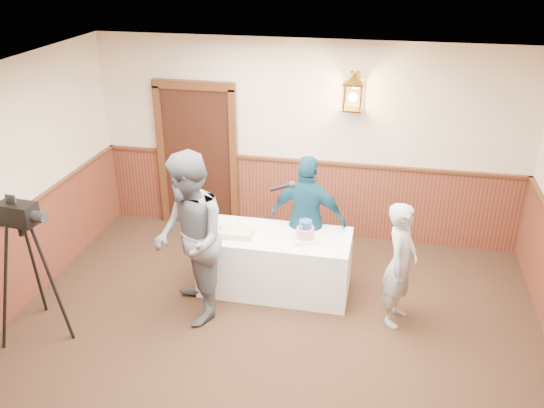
{
  "coord_description": "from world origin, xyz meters",
  "views": [
    {
      "loc": [
        1.08,
        -4.04,
        3.98
      ],
      "look_at": [
        -0.13,
        1.7,
        1.25
      ],
      "focal_mm": 38.0,
      "sensor_mm": 36.0,
      "label": 1
    }
  ],
  "objects_px": {
    "interviewer": "(189,239)",
    "tv_camera_rig": "(31,277)",
    "display_table": "(275,262)",
    "assistant_p": "(308,219)",
    "sheet_cake_yellow": "(238,233)",
    "baker": "(400,265)",
    "sheet_cake_green": "(226,224)",
    "tiered_cake": "(305,233)"
  },
  "relations": [
    {
      "from": "tv_camera_rig",
      "to": "baker",
      "type": "bearing_deg",
      "value": 20.37
    },
    {
      "from": "display_table",
      "to": "tv_camera_rig",
      "type": "xyz_separation_m",
      "value": [
        -2.37,
        -1.39,
        0.33
      ]
    },
    {
      "from": "sheet_cake_green",
      "to": "interviewer",
      "type": "height_order",
      "value": "interviewer"
    },
    {
      "from": "display_table",
      "to": "baker",
      "type": "xyz_separation_m",
      "value": [
        1.46,
        -0.35,
        0.35
      ]
    },
    {
      "from": "tiered_cake",
      "to": "interviewer",
      "type": "relative_size",
      "value": 0.17
    },
    {
      "from": "display_table",
      "to": "baker",
      "type": "bearing_deg",
      "value": -13.52
    },
    {
      "from": "interviewer",
      "to": "assistant_p",
      "type": "distance_m",
      "value": 1.59
    },
    {
      "from": "display_table",
      "to": "sheet_cake_yellow",
      "type": "height_order",
      "value": "sheet_cake_yellow"
    },
    {
      "from": "tiered_cake",
      "to": "tv_camera_rig",
      "type": "distance_m",
      "value": 3.04
    },
    {
      "from": "sheet_cake_yellow",
      "to": "baker",
      "type": "distance_m",
      "value": 1.92
    },
    {
      "from": "sheet_cake_yellow",
      "to": "display_table",
      "type": "bearing_deg",
      "value": 12.75
    },
    {
      "from": "display_table",
      "to": "assistant_p",
      "type": "bearing_deg",
      "value": 47.14
    },
    {
      "from": "assistant_p",
      "to": "sheet_cake_green",
      "type": "bearing_deg",
      "value": 22.37
    },
    {
      "from": "interviewer",
      "to": "baker",
      "type": "distance_m",
      "value": 2.32
    },
    {
      "from": "sheet_cake_green",
      "to": "assistant_p",
      "type": "height_order",
      "value": "assistant_p"
    },
    {
      "from": "baker",
      "to": "interviewer",
      "type": "bearing_deg",
      "value": 114.51
    },
    {
      "from": "interviewer",
      "to": "tv_camera_rig",
      "type": "height_order",
      "value": "interviewer"
    },
    {
      "from": "baker",
      "to": "sheet_cake_yellow",
      "type": "bearing_deg",
      "value": 97.4
    },
    {
      "from": "tv_camera_rig",
      "to": "interviewer",
      "type": "bearing_deg",
      "value": 27.95
    },
    {
      "from": "sheet_cake_green",
      "to": "tv_camera_rig",
      "type": "distance_m",
      "value": 2.28
    },
    {
      "from": "display_table",
      "to": "sheet_cake_green",
      "type": "bearing_deg",
      "value": 171.85
    },
    {
      "from": "interviewer",
      "to": "tv_camera_rig",
      "type": "bearing_deg",
      "value": -95.33
    },
    {
      "from": "tiered_cake",
      "to": "sheet_cake_yellow",
      "type": "relative_size",
      "value": 0.89
    },
    {
      "from": "sheet_cake_green",
      "to": "assistant_p",
      "type": "distance_m",
      "value": 1.0
    },
    {
      "from": "assistant_p",
      "to": "display_table",
      "type": "bearing_deg",
      "value": 54.1
    },
    {
      "from": "baker",
      "to": "tv_camera_rig",
      "type": "height_order",
      "value": "tv_camera_rig"
    },
    {
      "from": "baker",
      "to": "assistant_p",
      "type": "bearing_deg",
      "value": 72.95
    },
    {
      "from": "display_table",
      "to": "sheet_cake_green",
      "type": "height_order",
      "value": "sheet_cake_green"
    },
    {
      "from": "tiered_cake",
      "to": "baker",
      "type": "height_order",
      "value": "baker"
    },
    {
      "from": "baker",
      "to": "assistant_p",
      "type": "height_order",
      "value": "assistant_p"
    },
    {
      "from": "display_table",
      "to": "sheet_cake_yellow",
      "type": "relative_size",
      "value": 4.93
    },
    {
      "from": "assistant_p",
      "to": "tv_camera_rig",
      "type": "distance_m",
      "value": 3.21
    },
    {
      "from": "tiered_cake",
      "to": "baker",
      "type": "xyz_separation_m",
      "value": [
        1.1,
        -0.28,
        -0.12
      ]
    },
    {
      "from": "sheet_cake_yellow",
      "to": "assistant_p",
      "type": "distance_m",
      "value": 0.9
    },
    {
      "from": "interviewer",
      "to": "tv_camera_rig",
      "type": "relative_size",
      "value": 1.26
    },
    {
      "from": "display_table",
      "to": "assistant_p",
      "type": "relative_size",
      "value": 1.1
    },
    {
      "from": "interviewer",
      "to": "tv_camera_rig",
      "type": "distance_m",
      "value": 1.71
    },
    {
      "from": "display_table",
      "to": "tiered_cake",
      "type": "height_order",
      "value": "tiered_cake"
    },
    {
      "from": "sheet_cake_green",
      "to": "tv_camera_rig",
      "type": "bearing_deg",
      "value": -139.58
    },
    {
      "from": "interviewer",
      "to": "assistant_p",
      "type": "bearing_deg",
      "value": 105.74
    },
    {
      "from": "display_table",
      "to": "interviewer",
      "type": "height_order",
      "value": "interviewer"
    },
    {
      "from": "tv_camera_rig",
      "to": "assistant_p",
      "type": "bearing_deg",
      "value": 38.13
    }
  ]
}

